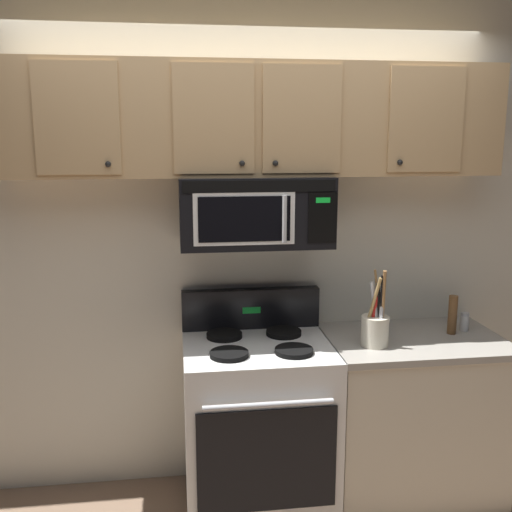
# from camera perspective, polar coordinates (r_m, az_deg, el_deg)

# --- Properties ---
(back_wall) EXTENTS (5.20, 0.10, 2.70)m
(back_wall) POSITION_cam_1_polar(r_m,az_deg,el_deg) (3.29, -0.71, 1.03)
(back_wall) COLOR silver
(back_wall) RESTS_ON ground_plane
(stove_range) EXTENTS (0.76, 0.69, 1.12)m
(stove_range) POSITION_cam_1_polar(r_m,az_deg,el_deg) (3.23, 0.16, -15.76)
(stove_range) COLOR white
(stove_range) RESTS_ON ground_plane
(over_range_microwave) EXTENTS (0.76, 0.43, 0.35)m
(over_range_microwave) POSITION_cam_1_polar(r_m,az_deg,el_deg) (3.01, -0.14, 4.39)
(over_range_microwave) COLOR black
(upper_cabinets) EXTENTS (2.50, 0.36, 0.55)m
(upper_cabinets) POSITION_cam_1_polar(r_m,az_deg,el_deg) (3.02, -0.22, 12.97)
(upper_cabinets) COLOR tan
(counter_segment) EXTENTS (0.93, 0.65, 0.90)m
(counter_segment) POSITION_cam_1_polar(r_m,az_deg,el_deg) (3.45, 14.59, -14.61)
(counter_segment) COLOR beige
(counter_segment) RESTS_ON ground_plane
(utensil_crock_cream) EXTENTS (0.14, 0.14, 0.40)m
(utensil_crock_cream) POSITION_cam_1_polar(r_m,az_deg,el_deg) (3.07, 11.45, -6.64)
(utensil_crock_cream) COLOR beige
(utensil_crock_cream) RESTS_ON counter_segment
(salt_shaker) EXTENTS (0.05, 0.05, 0.10)m
(salt_shaker) POSITION_cam_1_polar(r_m,az_deg,el_deg) (3.45, 19.45, -6.00)
(salt_shaker) COLOR white
(salt_shaker) RESTS_ON counter_segment
(pepper_mill) EXTENTS (0.05, 0.05, 0.21)m
(pepper_mill) POSITION_cam_1_polar(r_m,az_deg,el_deg) (3.36, 18.41, -5.40)
(pepper_mill) COLOR brown
(pepper_mill) RESTS_ON counter_segment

